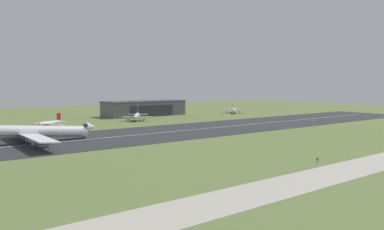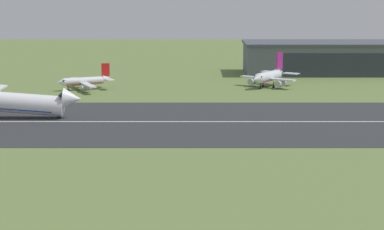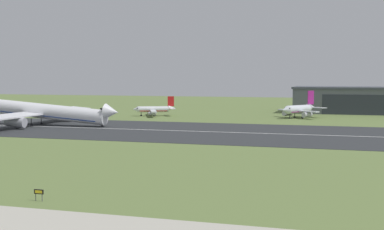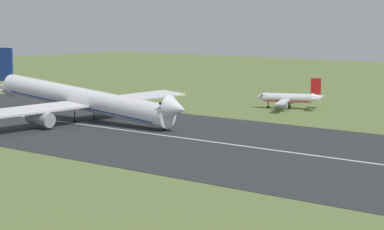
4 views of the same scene
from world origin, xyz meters
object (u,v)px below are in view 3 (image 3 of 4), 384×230
at_px(airplane_landing, 34,111).
at_px(runway_sign, 39,193).
at_px(airplane_parked_centre, 154,109).
at_px(airplane_parked_east, 299,110).

height_order(airplane_landing, runway_sign, airplane_landing).
xyz_separation_m(airplane_parked_centre, airplane_parked_east, (55.82, 5.71, 0.66)).
bearing_deg(airplane_parked_centre, runway_sign, -75.14).
height_order(airplane_landing, airplane_parked_centre, airplane_landing).
xyz_separation_m(airplane_parked_east, runway_sign, (-19.05, -144.29, -2.14)).
distance_m(airplane_parked_centre, airplane_parked_east, 56.11).
relative_size(airplane_parked_centre, runway_sign, 14.20).
bearing_deg(airplane_landing, airplane_parked_centre, 63.43).
distance_m(airplane_landing, airplane_parked_east, 95.38).
height_order(airplane_parked_east, runway_sign, airplane_parked_east).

